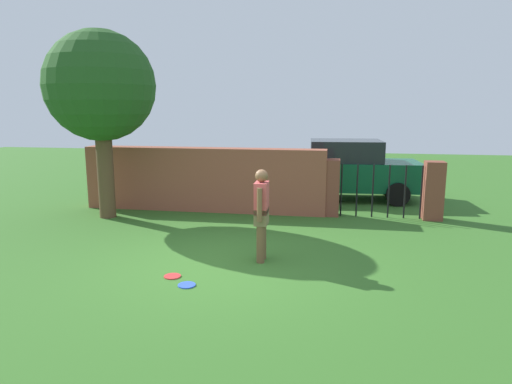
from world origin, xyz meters
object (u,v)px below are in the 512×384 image
(frisbee_blue, at_px, (187,285))
(frisbee_red, at_px, (172,276))
(car, at_px, (345,170))
(person, at_px, (261,211))
(tree, at_px, (100,88))

(frisbee_blue, xyz_separation_m, frisbee_red, (-0.34, 0.31, 0.00))
(car, xyz_separation_m, frisbee_blue, (-2.45, -7.15, -0.85))
(person, distance_m, car, 6.01)
(car, bearing_deg, frisbee_red, 63.97)
(tree, height_order, car, tree)
(tree, xyz_separation_m, frisbee_red, (2.96, -3.56, -3.10))
(tree, relative_size, frisbee_red, 16.42)
(tree, relative_size, car, 1.03)
(person, height_order, frisbee_blue, person)
(person, xyz_separation_m, frisbee_blue, (-0.93, -1.34, -0.89))
(frisbee_blue, relative_size, frisbee_red, 1.00)
(tree, height_order, person, tree)
(car, xyz_separation_m, frisbee_red, (-2.79, -6.84, -0.85))
(frisbee_blue, bearing_deg, car, 71.10)
(person, bearing_deg, frisbee_red, -51.93)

